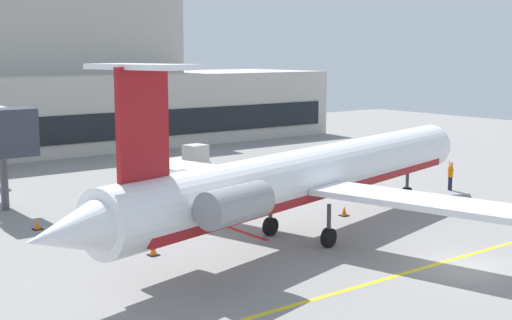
{
  "coord_description": "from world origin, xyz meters",
  "views": [
    {
      "loc": [
        -24.63,
        -17.49,
        9.12
      ],
      "look_at": [
        -0.41,
        13.88,
        3.0
      ],
      "focal_mm": 49.36,
      "sensor_mm": 36.0,
      "label": 1
    }
  ],
  "objects_px": {
    "baggage_tug": "(190,160)",
    "marshaller": "(450,176)",
    "pushback_tractor": "(137,199)",
    "regional_jet": "(309,176)"
  },
  "relations": [
    {
      "from": "baggage_tug",
      "to": "marshaller",
      "type": "distance_m",
      "value": 19.14
    },
    {
      "from": "pushback_tractor",
      "to": "marshaller",
      "type": "distance_m",
      "value": 20.98
    },
    {
      "from": "regional_jet",
      "to": "marshaller",
      "type": "height_order",
      "value": "regional_jet"
    },
    {
      "from": "pushback_tractor",
      "to": "baggage_tug",
      "type": "bearing_deg",
      "value": 45.93
    },
    {
      "from": "baggage_tug",
      "to": "pushback_tractor",
      "type": "distance_m",
      "value": 14.65
    },
    {
      "from": "pushback_tractor",
      "to": "regional_jet",
      "type": "bearing_deg",
      "value": -62.38
    },
    {
      "from": "baggage_tug",
      "to": "pushback_tractor",
      "type": "xyz_separation_m",
      "value": [
        -10.19,
        -10.53,
        0.03
      ]
    },
    {
      "from": "regional_jet",
      "to": "marshaller",
      "type": "xyz_separation_m",
      "value": [
        15.46,
        3.17,
        -2.13
      ]
    },
    {
      "from": "pushback_tractor",
      "to": "marshaller",
      "type": "relative_size",
      "value": 1.72
    },
    {
      "from": "marshaller",
      "to": "baggage_tug",
      "type": "bearing_deg",
      "value": 121.4
    }
  ]
}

